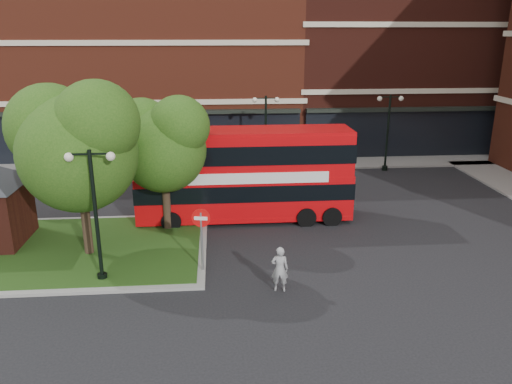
{
  "coord_description": "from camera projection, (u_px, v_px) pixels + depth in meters",
  "views": [
    {
      "loc": [
        -1.16,
        -16.82,
        8.85
      ],
      "look_at": [
        0.55,
        4.31,
        2.0
      ],
      "focal_mm": 35.0,
      "sensor_mm": 36.0,
      "label": 1
    }
  ],
  "objects": [
    {
      "name": "woman",
      "position": [
        280.0,
        269.0,
        17.6
      ],
      "size": [
        0.66,
        0.48,
        1.69
      ],
      "primitive_type": "imported",
      "rotation": [
        0.0,
        0.0,
        3.02
      ],
      "color": "gray",
      "rests_on": "ground"
    },
    {
      "name": "lamp_island",
      "position": [
        95.0,
        210.0,
        17.66
      ],
      "size": [
        1.72,
        0.36,
        5.0
      ],
      "color": "black",
      "rests_on": "ground"
    },
    {
      "name": "bus",
      "position": [
        244.0,
        169.0,
        23.87
      ],
      "size": [
        10.26,
        2.39,
        3.92
      ],
      "rotation": [
        0.0,
        0.0,
        0.0
      ],
      "color": "#C1070B",
      "rests_on": "ground"
    },
    {
      "name": "ground",
      "position": [
        251.0,
        278.0,
        18.77
      ],
      "size": [
        120.0,
        120.0,
        0.0
      ],
      "primitive_type": "plane",
      "color": "black",
      "rests_on": "ground"
    },
    {
      "name": "pavement_far",
      "position": [
        234.0,
        165.0,
        34.4
      ],
      "size": [
        44.0,
        3.0,
        0.12
      ],
      "primitive_type": "cube",
      "color": "slate",
      "rests_on": "ground"
    },
    {
      "name": "tree_island_east",
      "position": [
        161.0,
        141.0,
        21.99
      ],
      "size": [
        4.46,
        3.9,
        6.29
      ],
      "color": "#2D2116",
      "rests_on": "ground"
    },
    {
      "name": "lamp_far_left",
      "position": [
        266.0,
        130.0,
        31.8
      ],
      "size": [
        1.72,
        0.36,
        5.0
      ],
      "color": "black",
      "rests_on": "ground"
    },
    {
      "name": "tree_island_west",
      "position": [
        75.0,
        141.0,
        19.23
      ],
      "size": [
        5.4,
        4.71,
        7.21
      ],
      "color": "#2D2116",
      "rests_on": "ground"
    },
    {
      "name": "car_silver",
      "position": [
        166.0,
        158.0,
        33.36
      ],
      "size": [
        4.48,
        1.85,
        1.52
      ],
      "primitive_type": "imported",
      "rotation": [
        0.0,
        0.0,
        1.58
      ],
      "color": "#B5B7BD",
      "rests_on": "ground"
    },
    {
      "name": "no_entry_sign",
      "position": [
        201.0,
        228.0,
        18.64
      ],
      "size": [
        0.71,
        0.19,
        2.59
      ],
      "rotation": [
        0.0,
        0.0,
        -0.19
      ],
      "color": "slate",
      "rests_on": "ground"
    },
    {
      "name": "car_white",
      "position": [
        293.0,
        158.0,
        33.53
      ],
      "size": [
        4.56,
        1.93,
        1.46
      ],
      "primitive_type": "imported",
      "rotation": [
        0.0,
        0.0,
        1.66
      ],
      "color": "white",
      "rests_on": "ground"
    },
    {
      "name": "traffic_island",
      "position": [
        56.0,
        250.0,
        20.97
      ],
      "size": [
        12.6,
        7.6,
        0.15
      ],
      "color": "gray",
      "rests_on": "ground"
    },
    {
      "name": "terrace_far_left",
      "position": [
        126.0,
        56.0,
        38.76
      ],
      "size": [
        26.0,
        12.0,
        14.0
      ],
      "primitive_type": "cube",
      "color": "maroon",
      "rests_on": "ground"
    },
    {
      "name": "lamp_far_right",
      "position": [
        388.0,
        128.0,
        32.42
      ],
      "size": [
        1.72,
        0.36,
        5.0
      ],
      "color": "black",
      "rests_on": "ground"
    },
    {
      "name": "terrace_far_right",
      "position": [
        402.0,
        42.0,
        40.14
      ],
      "size": [
        18.0,
        12.0,
        16.0
      ],
      "primitive_type": "cube",
      "color": "#471911",
      "rests_on": "ground"
    }
  ]
}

